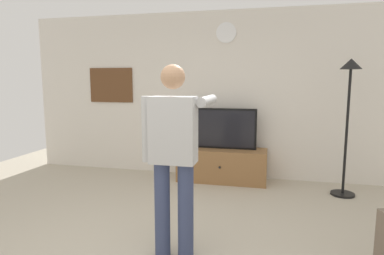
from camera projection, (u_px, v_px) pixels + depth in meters
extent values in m
cube|color=silver|center=(212.00, 95.00, 5.46)|extent=(6.40, 0.10, 2.70)
cube|color=olive|center=(222.00, 165.00, 5.22)|extent=(1.39, 0.49, 0.52)
sphere|color=black|center=(220.00, 167.00, 4.97)|extent=(0.04, 0.04, 0.04)
cube|color=black|center=(223.00, 128.00, 5.19)|extent=(1.05, 0.06, 0.64)
cube|color=black|center=(223.00, 129.00, 5.16)|extent=(0.99, 0.01, 0.58)
cylinder|color=white|center=(226.00, 33.00, 5.21)|extent=(0.32, 0.03, 0.32)
cube|color=brown|center=(111.00, 85.00, 5.79)|extent=(0.80, 0.04, 0.60)
cylinder|color=black|center=(342.00, 194.00, 4.60)|extent=(0.32, 0.32, 0.03)
cylinder|color=black|center=(347.00, 133.00, 4.48)|extent=(0.04, 0.04, 1.71)
cone|color=black|center=(351.00, 64.00, 4.35)|extent=(0.28, 0.28, 0.14)
cylinder|color=#384266|center=(162.00, 209.00, 2.96)|extent=(0.14, 0.14, 0.87)
cylinder|color=#384266|center=(186.00, 211.00, 2.91)|extent=(0.14, 0.14, 0.87)
cube|color=#B7B7B7|center=(173.00, 130.00, 2.84)|extent=(0.40, 0.22, 0.58)
sphere|color=tan|center=(173.00, 77.00, 2.77)|extent=(0.21, 0.21, 0.21)
cylinder|color=#B7B7B7|center=(147.00, 129.00, 2.89)|extent=(0.09, 0.09, 0.58)
cylinder|color=#B7B7B7|center=(207.00, 101.00, 3.03)|extent=(0.09, 0.58, 0.09)
cube|color=white|center=(213.00, 99.00, 3.34)|extent=(0.04, 0.12, 0.04)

